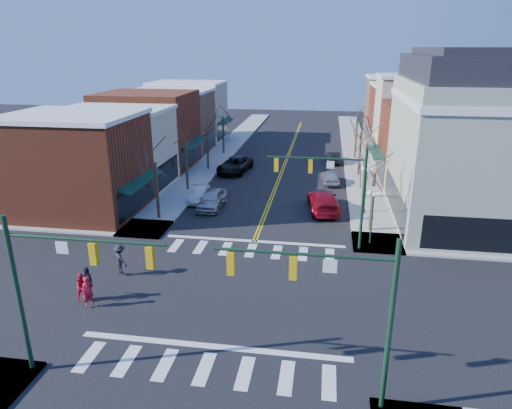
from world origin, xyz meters
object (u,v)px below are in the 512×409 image
at_px(pedestrian_dark_b, 120,259).
at_px(lamppost_midblock, 366,180).
at_px(car_left_mid, 199,194).
at_px(pedestrian_red_a, 88,291).
at_px(car_right_mid, 330,177).
at_px(car_right_near, 323,201).
at_px(lamppost_corner, 373,205).
at_px(car_left_near, 212,199).
at_px(pedestrian_dark_a, 88,283).
at_px(victorian_corner, 482,139).
at_px(pedestrian_red_b, 82,286).
at_px(car_left_far, 235,165).
at_px(car_right_far, 333,157).

bearing_deg(pedestrian_dark_b, lamppost_midblock, -101.71).
height_order(car_left_mid, pedestrian_dark_b, pedestrian_dark_b).
bearing_deg(pedestrian_red_a, car_left_mid, 41.96).
bearing_deg(car_right_mid, car_left_mid, 25.98).
bearing_deg(car_right_near, pedestrian_red_a, 47.17).
height_order(lamppost_corner, car_left_near, lamppost_corner).
bearing_deg(pedestrian_dark_a, victorian_corner, 70.82).
bearing_deg(pedestrian_red_a, pedestrian_red_b, 94.40).
bearing_deg(victorian_corner, pedestrian_red_b, -146.50).
distance_m(car_left_near, car_right_near, 9.63).
xyz_separation_m(pedestrian_red_a, pedestrian_red_b, (-0.61, 0.52, -0.05)).
relative_size(car_left_mid, pedestrian_dark_a, 2.20).
relative_size(car_left_near, car_left_mid, 1.15).
relative_size(car_left_far, pedestrian_dark_b, 3.23).
distance_m(lamppost_midblock, car_right_far, 17.94).
bearing_deg(car_left_near, car_left_mid, 136.37).
bearing_deg(car_right_near, victorian_corner, 168.82).
xyz_separation_m(car_left_mid, car_right_far, (12.13, 16.60, 0.03)).
bearing_deg(car_right_far, victorian_corner, 118.37).
relative_size(lamppost_corner, car_right_far, 1.02).
distance_m(car_right_near, pedestrian_dark_a, 20.97).
bearing_deg(pedestrian_dark_b, lamppost_corner, -118.41).
bearing_deg(lamppost_midblock, car_left_near, -177.42).
distance_m(car_left_mid, pedestrian_red_a, 18.33).
bearing_deg(car_left_mid, car_right_near, -8.71).
relative_size(lamppost_corner, pedestrian_red_a, 2.64).
bearing_deg(car_left_far, car_right_near, -40.96).
distance_m(lamppost_corner, pedestrian_dark_b, 17.13).
relative_size(car_right_mid, pedestrian_red_b, 2.62).
bearing_deg(car_left_near, pedestrian_red_a, -97.48).
bearing_deg(victorian_corner, car_left_mid, 176.20).
bearing_deg(pedestrian_red_b, lamppost_corner, -23.19).
bearing_deg(car_left_far, victorian_corner, -21.36).
height_order(car_left_near, pedestrian_dark_b, pedestrian_dark_b).
distance_m(car_right_near, pedestrian_red_a, 21.33).
relative_size(car_left_far, pedestrian_red_b, 3.95).
bearing_deg(victorian_corner, lamppost_corner, -144.14).
bearing_deg(car_left_far, pedestrian_red_b, -88.40).
xyz_separation_m(car_left_mid, pedestrian_dark_b, (-0.90, -14.56, 0.42)).
distance_m(car_left_far, pedestrian_dark_b, 25.05).
distance_m(lamppost_corner, pedestrian_dark_a, 19.00).
bearing_deg(car_right_far, pedestrian_dark_b, 64.96).
height_order(lamppost_midblock, car_left_mid, lamppost_midblock).
xyz_separation_m(victorian_corner, car_right_near, (-11.70, 0.69, -5.80)).
distance_m(pedestrian_red_b, pedestrian_dark_a, 0.34).
xyz_separation_m(car_left_mid, pedestrian_dark_a, (-1.40, -17.59, 0.40)).
xyz_separation_m(victorian_corner, pedestrian_red_b, (-24.55, -16.25, -5.74)).
height_order(victorian_corner, car_left_mid, victorian_corner).
height_order(lamppost_midblock, pedestrian_dark_b, lamppost_midblock).
height_order(lamppost_midblock, car_left_near, lamppost_midblock).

